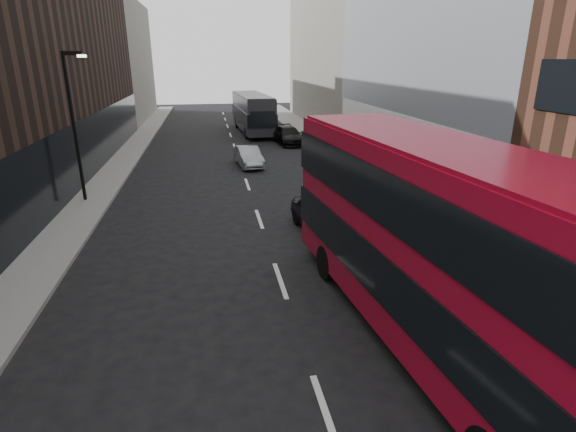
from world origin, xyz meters
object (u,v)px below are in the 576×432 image
grey_bus (252,112)px  street_lamp (74,118)px  red_bus (438,239)px  car_c (288,135)px  car_a (322,216)px  car_b (248,156)px

grey_bus → street_lamp: bearing=-119.5°
grey_bus → red_bus: bearing=-91.7°
street_lamp → car_c: (12.81, 14.46, -3.47)m
street_lamp → car_c: 19.63m
street_lamp → car_a: street_lamp is taller
street_lamp → car_b: 11.53m
red_bus → car_b: red_bus is taller
red_bus → car_b: 20.84m
red_bus → grey_bus: red_bus is taller
street_lamp → grey_bus: (10.48, 21.14, -2.24)m
car_a → grey_bus: bearing=83.3°
car_a → car_c: bearing=76.9°
grey_bus → car_c: (2.33, -6.67, -1.23)m
red_bus → car_a: red_bus is taller
car_a → car_c: same height
red_bus → street_lamp: bearing=123.7°
car_b → car_c: car_c is taller
car_b → car_a: bearing=-88.4°
car_a → car_c: size_ratio=0.85×
red_bus → car_b: size_ratio=3.21×
car_b → car_c: (4.09, 7.80, 0.06)m
car_c → street_lamp: bearing=-137.7°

